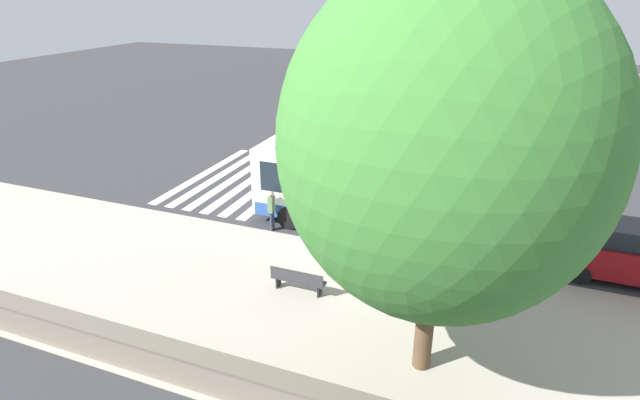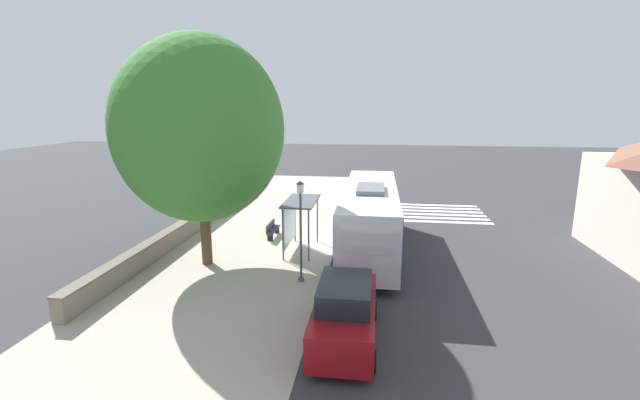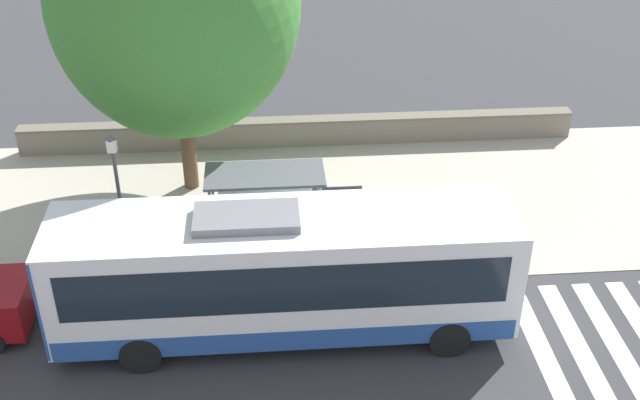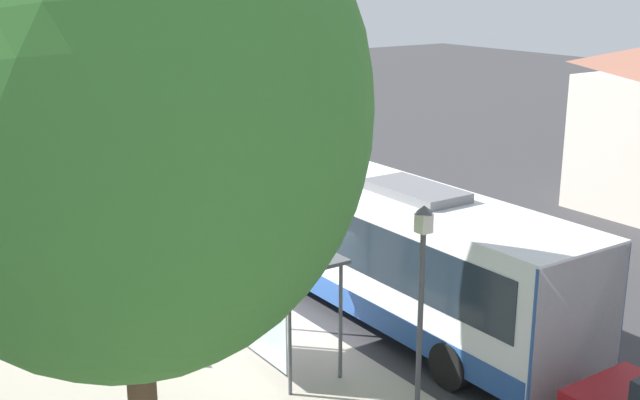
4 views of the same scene
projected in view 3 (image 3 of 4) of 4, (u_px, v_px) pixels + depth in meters
name	position (u px, v px, depth m)	size (l,w,h in m)	color
ground_plane	(317.00, 285.00, 22.08)	(120.00, 120.00, 0.00)	#353538
sidewalk_plaza	(307.00, 201.00, 25.92)	(9.00, 44.00, 0.02)	#ADA393
stone_wall	(300.00, 131.00, 29.11)	(0.60, 20.00, 1.02)	slate
bus	(284.00, 271.00, 19.55)	(2.72, 11.24, 3.54)	white
bus_shelter	(265.00, 186.00, 22.44)	(1.54, 3.31, 2.66)	#515459
pedestrian	(450.00, 252.00, 21.65)	(0.34, 0.23, 1.76)	#2D3347
bench	(332.00, 200.00, 25.05)	(0.40, 1.88, 0.88)	#333338
street_lamp_near	(119.00, 194.00, 21.26)	(0.28, 0.28, 4.35)	#4C4C51
shade_tree	(174.00, 2.00, 23.49)	(7.47, 7.47, 10.39)	brown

